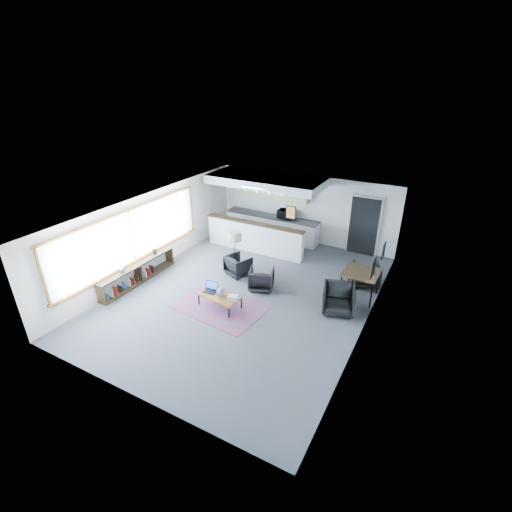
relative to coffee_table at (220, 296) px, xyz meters
The scene contains 21 objects.
room 1.38m from the coffee_table, 73.50° to the left, with size 7.02×9.02×2.62m.
window 3.36m from the coffee_table, behind, with size 0.10×5.95×1.66m.
console 3.02m from the coffee_table, behind, with size 0.35×3.00×0.80m.
kitchenette 4.87m from the coffee_table, 101.06° to the left, with size 4.20×1.96×2.60m.
doorway 6.02m from the coffee_table, 64.35° to the left, with size 1.10×0.12×2.15m.
track_light 3.85m from the coffee_table, 95.50° to the left, with size 1.60×0.07×0.15m.
wall_art_lower 4.17m from the coffee_table, 19.96° to the left, with size 0.03×0.38×0.48m.
wall_art_upper 4.74m from the coffee_table, 35.36° to the left, with size 0.03×0.34×0.44m.
kilim_rug 0.35m from the coffee_table, 116.57° to the left, with size 2.61×1.91×0.01m.
coffee_table is the anchor object (origin of this frame).
laptop 0.37m from the coffee_table, 165.13° to the left, with size 0.40×0.34×0.26m.
ceramic_pot 0.17m from the coffee_table, 19.52° to the right, with size 0.25×0.25×0.25m.
book_stack 0.44m from the coffee_table, ahead, with size 0.37×0.32×0.10m.
coaster 0.27m from the coffee_table, 69.24° to the right, with size 0.11×0.11×0.01m.
armchair_left 1.95m from the coffee_table, 105.65° to the left, with size 0.70×0.66×0.72m, color black.
armchair_right 1.55m from the coffee_table, 69.08° to the left, with size 0.71×0.66×0.73m, color black.
floor_lamp 2.06m from the coffee_table, 107.35° to the left, with size 0.49×0.49×1.57m.
dining_table 4.09m from the coffee_table, 36.11° to the left, with size 0.98×0.98×0.82m.
dining_chair_near 3.27m from the coffee_table, 24.76° to the left, with size 0.71×0.66×0.73m, color black.
dining_chair_far 4.57m from the coffee_table, 44.04° to the left, with size 0.64×0.60×0.66m, color black.
microwave 5.18m from the coffee_table, 93.66° to the left, with size 0.59×0.33×0.40m, color black.
Camera 1 is at (4.77, -8.19, 5.88)m, focal length 26.00 mm.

